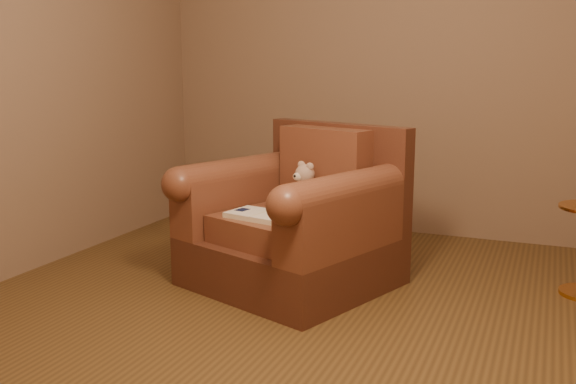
% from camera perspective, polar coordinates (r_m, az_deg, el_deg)
% --- Properties ---
extents(floor, '(4.00, 4.00, 0.00)m').
position_cam_1_polar(floor, '(3.32, 2.80, -11.62)').
color(floor, brown).
rests_on(floor, ground).
extents(armchair, '(1.31, 1.28, 0.93)m').
position_cam_1_polar(armchair, '(3.82, 0.76, -2.85)').
color(armchair, '#51291B').
rests_on(armchair, floor).
extents(teddy_bear, '(0.21, 0.23, 0.28)m').
position_cam_1_polar(teddy_bear, '(3.86, 1.22, 0.21)').
color(teddy_bear, tan).
rests_on(teddy_bear, armchair).
extents(guidebook, '(0.42, 0.30, 0.03)m').
position_cam_1_polar(guidebook, '(3.60, -2.34, -2.09)').
color(guidebook, beige).
rests_on(guidebook, armchair).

